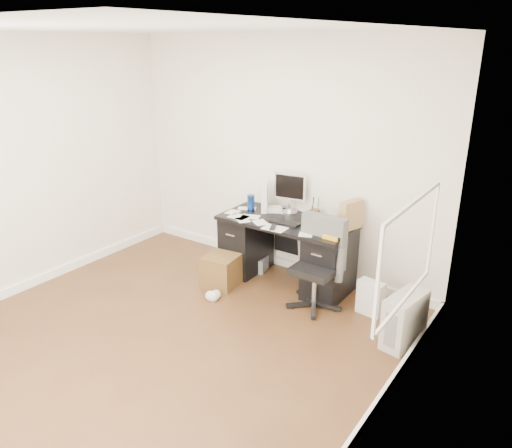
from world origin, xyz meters
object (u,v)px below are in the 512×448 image
Objects in this scene: keyboard at (283,222)px; office_chair at (316,265)px; wicker_basket at (221,271)px; lcd_monitor at (290,193)px; pc_tower at (404,320)px; desk at (286,249)px.

keyboard is 0.64m from office_chair.
office_chair is at bearing 8.81° from wicker_basket.
office_chair is at bearing -50.21° from lcd_monitor.
lcd_monitor is 1.33× the size of wicker_basket.
keyboard is 1.65m from pc_tower.
office_chair is (0.65, -0.56, -0.51)m from lcd_monitor.
lcd_monitor is 1.18m from wicker_basket.
wicker_basket is at bearing -137.57° from desk.
wicker_basket is (-0.56, -0.40, -0.58)m from keyboard.
lcd_monitor reaches higher than wicker_basket.
pc_tower is at bearing -32.37° from lcd_monitor.
keyboard reaches higher than desk.
lcd_monitor is at bearing 58.77° from wicker_basket.
wicker_basket is at bearing -170.21° from office_chair.
keyboard is at bearing -79.74° from lcd_monitor.
office_chair reaches higher than desk.
lcd_monitor is at bearing 111.71° from keyboard.
desk is at bearing 42.43° from wicker_basket.
wicker_basket is (-0.54, -0.50, -0.22)m from desk.
lcd_monitor is 0.50× the size of office_chair.
wicker_basket is at bearing -168.99° from pc_tower.
keyboard is 0.90m from wicker_basket.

